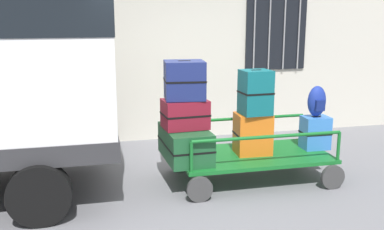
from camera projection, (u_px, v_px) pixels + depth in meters
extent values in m
plane|color=slate|center=(191.00, 184.00, 6.16)|extent=(40.00, 40.00, 0.00)
cube|color=beige|center=(159.00, 2.00, 7.98)|extent=(12.00, 0.30, 5.00)
cube|color=black|center=(55.00, 31.00, 7.52)|extent=(1.20, 0.04, 1.50)
cylinder|color=gray|center=(27.00, 32.00, 7.38)|extent=(0.03, 0.03, 1.50)
cylinder|color=gray|center=(46.00, 32.00, 7.45)|extent=(0.03, 0.03, 1.50)
cylinder|color=gray|center=(64.00, 31.00, 7.52)|extent=(0.03, 0.03, 1.50)
cylinder|color=gray|center=(83.00, 31.00, 7.59)|extent=(0.03, 0.03, 1.50)
cube|color=black|center=(276.00, 29.00, 8.43)|extent=(1.20, 0.04, 1.50)
cylinder|color=gray|center=(254.00, 30.00, 8.29)|extent=(0.03, 0.03, 1.50)
cylinder|color=gray|center=(270.00, 30.00, 8.36)|extent=(0.03, 0.03, 1.50)
cylinder|color=gray|center=(284.00, 30.00, 8.42)|extent=(0.03, 0.03, 1.50)
cylinder|color=gray|center=(299.00, 29.00, 8.49)|extent=(0.03, 0.03, 1.50)
cylinder|color=black|center=(39.00, 195.00, 4.91)|extent=(0.70, 0.22, 0.70)
cube|color=#146023|center=(253.00, 155.00, 6.26)|extent=(2.09, 1.13, 0.05)
cylinder|color=#383838|center=(333.00, 177.00, 5.96)|extent=(0.33, 0.06, 0.33)
cylinder|color=#383838|center=(293.00, 151.00, 7.07)|extent=(0.33, 0.06, 0.33)
cylinder|color=#383838|center=(200.00, 189.00, 5.54)|extent=(0.33, 0.06, 0.33)
cylinder|color=#383838|center=(180.00, 160.00, 6.65)|extent=(0.33, 0.06, 0.33)
cylinder|color=#146023|center=(339.00, 146.00, 5.95)|extent=(0.04, 0.04, 0.39)
cylinder|color=#146023|center=(302.00, 127.00, 6.94)|extent=(0.04, 0.04, 0.39)
cylinder|color=#146023|center=(191.00, 157.00, 5.49)|extent=(0.04, 0.04, 0.39)
cylinder|color=#146023|center=(175.00, 135.00, 6.49)|extent=(0.04, 0.04, 0.39)
cylinder|color=#146023|center=(268.00, 137.00, 5.68)|extent=(2.01, 0.04, 0.04)
cylinder|color=#146023|center=(241.00, 118.00, 6.67)|extent=(2.01, 0.04, 0.04)
cube|color=#194C28|center=(185.00, 144.00, 6.00)|extent=(0.58, 0.98, 0.42)
cube|color=black|center=(185.00, 144.00, 6.00)|extent=(0.60, 0.99, 0.02)
cube|color=black|center=(185.00, 129.00, 5.95)|extent=(0.16, 0.04, 0.02)
cube|color=maroon|center=(185.00, 114.00, 5.91)|extent=(0.60, 0.46, 0.38)
cube|color=black|center=(185.00, 114.00, 5.91)|extent=(0.61, 0.47, 0.02)
cube|color=black|center=(185.00, 100.00, 5.87)|extent=(0.16, 0.04, 0.02)
cube|color=navy|center=(184.00, 80.00, 5.84)|extent=(0.55, 0.49, 0.50)
cube|color=black|center=(184.00, 80.00, 5.84)|extent=(0.56, 0.50, 0.02)
cube|color=black|center=(184.00, 61.00, 5.78)|extent=(0.16, 0.05, 0.02)
cube|color=orange|center=(253.00, 134.00, 6.21)|extent=(0.49, 0.40, 0.57)
cube|color=black|center=(253.00, 134.00, 6.21)|extent=(0.51, 0.41, 0.02)
cube|color=black|center=(253.00, 114.00, 6.15)|extent=(0.16, 0.04, 0.02)
cube|color=#0F5960|center=(256.00, 92.00, 6.03)|extent=(0.41, 0.37, 0.60)
cube|color=black|center=(256.00, 92.00, 6.03)|extent=(0.42, 0.38, 0.02)
cube|color=black|center=(256.00, 71.00, 5.97)|extent=(0.14, 0.04, 0.02)
cube|color=#3372C6|center=(315.00, 133.00, 6.46)|extent=(0.38, 0.30, 0.47)
cube|color=black|center=(315.00, 133.00, 6.46)|extent=(0.39, 0.31, 0.02)
cube|color=black|center=(316.00, 117.00, 6.41)|extent=(0.13, 0.03, 0.02)
ellipsoid|color=navy|center=(317.00, 101.00, 6.35)|extent=(0.27, 0.19, 0.44)
cube|color=navy|center=(320.00, 106.00, 6.27)|extent=(0.14, 0.06, 0.15)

